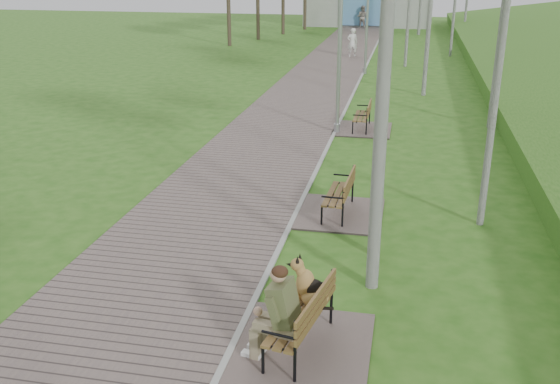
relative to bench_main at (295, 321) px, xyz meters
The scene contains 11 objects.
walkway 16.80m from the bench_main, 98.93° to the left, with size 3.50×67.00×0.04m, color #665753.
kerb 16.62m from the bench_main, 92.96° to the left, with size 0.10×67.00×0.05m, color #999993.
building_north 46.15m from the bench_main, 92.93° to the left, with size 10.00×5.20×4.00m.
bench_main is the anchor object (origin of this frame).
bench_second 5.03m from the bench_main, 89.90° to the left, with size 1.81×2.02×1.11m.
bench_third 12.15m from the bench_main, 90.38° to the left, with size 1.79×1.98×1.10m.
lamp_post_second 11.79m from the bench_main, 93.92° to the left, with size 0.20×0.20×5.07m.
lamp_post_third 22.65m from the bench_main, 91.98° to the left, with size 0.19×0.19×4.92m.
lamp_post_far 37.99m from the bench_main, 91.04° to the left, with size 0.19×0.19×4.97m.
pedestrian_near 27.75m from the bench_main, 93.89° to the left, with size 0.58×0.38×1.58m, color silver.
pedestrian_far 43.20m from the bench_main, 93.44° to the left, with size 0.84×0.66×1.73m, color gray.
Camera 1 is at (2.14, -2.29, 5.08)m, focal length 40.00 mm.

